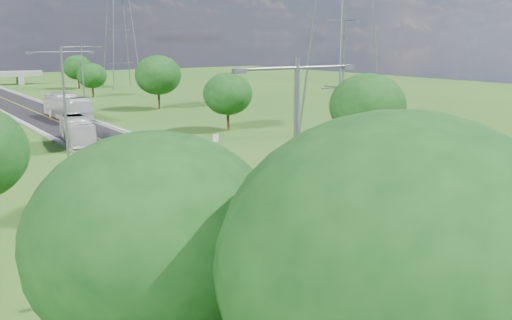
{
  "coord_description": "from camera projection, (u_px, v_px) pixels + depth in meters",
  "views": [
    {
      "loc": [
        -20.0,
        -5.85,
        10.7
      ],
      "look_at": [
        0.25,
        24.17,
        3.0
      ],
      "focal_mm": 40.0,
      "sensor_mm": 36.0,
      "label": 1
    }
  ],
  "objects": [
    {
      "name": "ground",
      "position": [
        83.0,
        133.0,
        66.56
      ],
      "size": [
        260.0,
        260.0,
        0.0
      ],
      "primitive_type": "plane",
      "color": "#285217",
      "rests_on": "ground"
    },
    {
      "name": "tree_rd",
      "position": [
        158.0,
        75.0,
        87.74
      ],
      "size": [
        7.14,
        7.14,
        8.3
      ],
      "color": "black",
      "rests_on": "ground"
    },
    {
      "name": "streetlight_mid_left",
      "position": [
        64.0,
        94.0,
        49.88
      ],
      "size": [
        5.9,
        0.25,
        10.0
      ],
      "color": "slate",
      "rests_on": "ground"
    },
    {
      "name": "curb_left",
      "position": [
        33.0,
        128.0,
        69.08
      ],
      "size": [
        0.5,
        150.0,
        0.22
      ],
      "primitive_type": "cube",
      "color": "gray",
      "rests_on": "ground"
    },
    {
      "name": "road",
      "position": [
        68.0,
        126.0,
        71.42
      ],
      "size": [
        8.0,
        150.0,
        0.06
      ],
      "primitive_type": "cube",
      "color": "black",
      "rests_on": "ground"
    },
    {
      "name": "tree_la",
      "position": [
        155.0,
        241.0,
        15.64
      ],
      "size": [
        7.14,
        7.14,
        8.3
      ],
      "color": "black",
      "rests_on": "ground"
    },
    {
      "name": "curb_right",
      "position": [
        101.0,
        123.0,
        73.73
      ],
      "size": [
        0.5,
        150.0,
        0.22
      ],
      "primitive_type": "cube",
      "color": "gray",
      "rests_on": "ground"
    },
    {
      "name": "tree_rf",
      "position": [
        78.0,
        67.0,
        124.1
      ],
      "size": [
        6.3,
        6.3,
        7.33
      ],
      "color": "black",
      "rests_on": "ground"
    },
    {
      "name": "bus_outbound",
      "position": [
        67.0,
        107.0,
        76.56
      ],
      "size": [
        3.2,
        12.34,
        3.42
      ],
      "primitive_type": "imported",
      "rotation": [
        0.0,
        0.0,
        3.17
      ],
      "color": "silver",
      "rests_on": "road"
    },
    {
      "name": "speed_limit_sign",
      "position": [
        216.0,
        142.0,
        51.22
      ],
      "size": [
        0.55,
        0.09,
        2.4
      ],
      "color": "slate",
      "rests_on": "ground"
    },
    {
      "name": "power_tower_far",
      "position": [
        119.0,
        23.0,
        122.47
      ],
      "size": [
        9.0,
        6.4,
        28.0
      ],
      "color": "slate",
      "rests_on": "ground"
    },
    {
      "name": "tree_lf",
      "position": [
        398.0,
        267.0,
        12.29
      ],
      "size": [
        7.98,
        7.98,
        9.28
      ],
      "color": "black",
      "rests_on": "ground"
    },
    {
      "name": "bus_inbound",
      "position": [
        77.0,
        130.0,
        58.99
      ],
      "size": [
        3.94,
        10.3,
        2.8
      ],
      "primitive_type": "imported",
      "rotation": [
        0.0,
        0.0,
        -0.16
      ],
      "color": "silver",
      "rests_on": "road"
    },
    {
      "name": "tree_rc",
      "position": [
        228.0,
        94.0,
        67.38
      ],
      "size": [
        5.88,
        5.88,
        6.84
      ],
      "color": "black",
      "rests_on": "ground"
    },
    {
      "name": "streetlight_near_left",
      "position": [
        296.0,
        159.0,
        23.12
      ],
      "size": [
        5.9,
        0.25,
        10.0
      ],
      "color": "slate",
      "rests_on": "ground"
    },
    {
      "name": "tree_re",
      "position": [
        92.0,
        76.0,
        106.09
      ],
      "size": [
        5.46,
        5.46,
        6.35
      ],
      "color": "black",
      "rests_on": "ground"
    },
    {
      "name": "tree_rb",
      "position": [
        367.0,
        106.0,
        49.96
      ],
      "size": [
        6.72,
        6.72,
        7.82
      ],
      "color": "black",
      "rests_on": "ground"
    },
    {
      "name": "streetlight_far_right",
      "position": [
        83.0,
        72.0,
        83.2
      ],
      "size": [
        5.9,
        0.25,
        10.0
      ],
      "color": "slate",
      "rests_on": "ground"
    },
    {
      "name": "power_tower_near",
      "position": [
        344.0,
        7.0,
        59.47
      ],
      "size": [
        9.0,
        6.4,
        28.0
      ],
      "color": "slate",
      "rests_on": "ground"
    }
  ]
}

